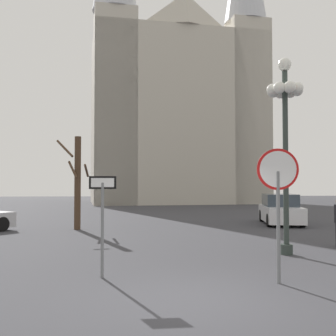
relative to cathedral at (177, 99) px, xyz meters
name	(u,v)px	position (x,y,z in m)	size (l,w,h in m)	color
ground_plane	(197,301)	(-3.44, -36.59, -11.23)	(120.00, 120.00, 0.00)	#38383D
cathedral	(177,99)	(0.00, 0.00, 0.00)	(19.16, 12.98, 34.22)	#BCB5A5
stop_sign	(278,187)	(-1.54, -35.42, -9.21)	(0.88, 0.14, 2.84)	slate
one_way_arrow_sign	(102,212)	(-5.27, -34.59, -9.78)	(0.61, 0.07, 2.26)	slate
street_lamp	(285,114)	(-0.08, -32.02, -7.05)	(1.11, 1.11, 5.86)	#2D3833
bare_tree	(77,181)	(-7.17, -24.87, -9.02)	(1.46, 1.39, 4.24)	#473323
parked_car_near_white	(280,210)	(2.97, -23.10, -10.51)	(2.48, 4.48, 1.54)	silver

